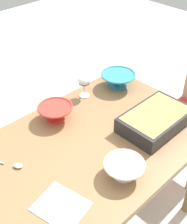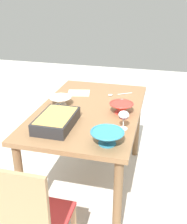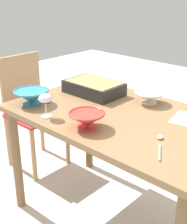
{
  "view_description": "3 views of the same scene",
  "coord_description": "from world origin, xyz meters",
  "px_view_note": "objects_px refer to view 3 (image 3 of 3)",
  "views": [
    {
      "loc": [
        -0.75,
        -0.82,
        1.82
      ],
      "look_at": [
        0.13,
        0.09,
        0.85
      ],
      "focal_mm": 49.34,
      "sensor_mm": 36.0,
      "label": 1
    },
    {
      "loc": [
        1.99,
        0.54,
        1.69
      ],
      "look_at": [
        0.18,
        0.08,
        0.83
      ],
      "focal_mm": 44.27,
      "sensor_mm": 36.0,
      "label": 2
    },
    {
      "loc": [
        -1.01,
        1.32,
        1.47
      ],
      "look_at": [
        0.1,
        0.13,
        0.79
      ],
      "focal_mm": 50.35,
      "sensor_mm": 36.0,
      "label": 3
    }
  ],
  "objects_px": {
    "wine_glass": "(45,100)",
    "small_bowl": "(149,97)",
    "chair": "(30,107)",
    "serving_spoon": "(160,142)",
    "casserole_dish": "(94,87)",
    "mixing_bowl": "(32,96)",
    "dining_table": "(121,130)",
    "serving_bowl": "(87,119)"
  },
  "relations": [
    {
      "from": "wine_glass",
      "to": "small_bowl",
      "type": "distance_m",
      "value": 0.65
    },
    {
      "from": "serving_bowl",
      "to": "small_bowl",
      "type": "bearing_deg",
      "value": -93.88
    },
    {
      "from": "wine_glass",
      "to": "mixing_bowl",
      "type": "distance_m",
      "value": 0.24
    },
    {
      "from": "chair",
      "to": "mixing_bowl",
      "type": "relative_size",
      "value": 4.31
    },
    {
      "from": "chair",
      "to": "serving_bowl",
      "type": "distance_m",
      "value": 1.1
    },
    {
      "from": "casserole_dish",
      "to": "serving_spoon",
      "type": "distance_m",
      "value": 0.77
    },
    {
      "from": "dining_table",
      "to": "chair",
      "type": "xyz_separation_m",
      "value": [
        1.01,
        -0.08,
        -0.16
      ]
    },
    {
      "from": "chair",
      "to": "wine_glass",
      "type": "height_order",
      "value": "chair"
    },
    {
      "from": "casserole_dish",
      "to": "small_bowl",
      "type": "height_order",
      "value": "casserole_dish"
    },
    {
      "from": "casserole_dish",
      "to": "mixing_bowl",
      "type": "xyz_separation_m",
      "value": [
        0.15,
        0.4,
        0.0
      ]
    },
    {
      "from": "serving_bowl",
      "to": "serving_spoon",
      "type": "relative_size",
      "value": 0.9
    },
    {
      "from": "small_bowl",
      "to": "wine_glass",
      "type": "bearing_deg",
      "value": 62.7
    },
    {
      "from": "mixing_bowl",
      "to": "serving_bowl",
      "type": "distance_m",
      "value": 0.49
    },
    {
      "from": "chair",
      "to": "small_bowl",
      "type": "xyz_separation_m",
      "value": [
        -1.03,
        -0.18,
        0.3
      ]
    },
    {
      "from": "dining_table",
      "to": "mixing_bowl",
      "type": "relative_size",
      "value": 6.07
    },
    {
      "from": "chair",
      "to": "mixing_bowl",
      "type": "bearing_deg",
      "value": 146.78
    },
    {
      "from": "small_bowl",
      "to": "serving_spoon",
      "type": "height_order",
      "value": "small_bowl"
    },
    {
      "from": "casserole_dish",
      "to": "wine_glass",
      "type": "bearing_deg",
      "value": 98.93
    },
    {
      "from": "dining_table",
      "to": "wine_glass",
      "type": "distance_m",
      "value": 0.47
    },
    {
      "from": "small_bowl",
      "to": "serving_spoon",
      "type": "distance_m",
      "value": 0.53
    },
    {
      "from": "wine_glass",
      "to": "serving_spoon",
      "type": "xyz_separation_m",
      "value": [
        -0.63,
        -0.17,
        -0.09
      ]
    },
    {
      "from": "mixing_bowl",
      "to": "serving_spoon",
      "type": "bearing_deg",
      "value": -173.25
    },
    {
      "from": "casserole_dish",
      "to": "serving_spoon",
      "type": "bearing_deg",
      "value": 157.03
    },
    {
      "from": "chair",
      "to": "serving_spoon",
      "type": "bearing_deg",
      "value": 170.37
    },
    {
      "from": "casserole_dish",
      "to": "mixing_bowl",
      "type": "relative_size",
      "value": 1.75
    },
    {
      "from": "dining_table",
      "to": "mixing_bowl",
      "type": "xyz_separation_m",
      "value": [
        0.51,
        0.25,
        0.15
      ]
    },
    {
      "from": "chair",
      "to": "serving_spoon",
      "type": "relative_size",
      "value": 4.4
    },
    {
      "from": "serving_spoon",
      "to": "serving_bowl",
      "type": "bearing_deg",
      "value": 17.05
    },
    {
      "from": "chair",
      "to": "wine_glass",
      "type": "distance_m",
      "value": 0.91
    },
    {
      "from": "mixing_bowl",
      "to": "small_bowl",
      "type": "bearing_deg",
      "value": -135.73
    },
    {
      "from": "dining_table",
      "to": "wine_glass",
      "type": "xyz_separation_m",
      "value": [
        0.28,
        0.32,
        0.2
      ]
    },
    {
      "from": "wine_glass",
      "to": "serving_spoon",
      "type": "relative_size",
      "value": 0.65
    },
    {
      "from": "wine_glass",
      "to": "serving_spoon",
      "type": "height_order",
      "value": "wine_glass"
    },
    {
      "from": "dining_table",
      "to": "small_bowl",
      "type": "distance_m",
      "value": 0.29
    },
    {
      "from": "casserole_dish",
      "to": "mixing_bowl",
      "type": "bearing_deg",
      "value": 69.44
    },
    {
      "from": "chair",
      "to": "casserole_dish",
      "type": "bearing_deg",
      "value": -174.12
    },
    {
      "from": "mixing_bowl",
      "to": "serving_spoon",
      "type": "relative_size",
      "value": 1.02
    },
    {
      "from": "small_bowl",
      "to": "dining_table",
      "type": "bearing_deg",
      "value": 86.56
    },
    {
      "from": "chair",
      "to": "casserole_dish",
      "type": "distance_m",
      "value": 0.73
    },
    {
      "from": "wine_glass",
      "to": "mixing_bowl",
      "type": "bearing_deg",
      "value": -16.92
    },
    {
      "from": "dining_table",
      "to": "wine_glass",
      "type": "relative_size",
      "value": 9.51
    },
    {
      "from": "casserole_dish",
      "to": "serving_bowl",
      "type": "xyz_separation_m",
      "value": [
        -0.34,
        0.41,
        0.0
      ]
    }
  ]
}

